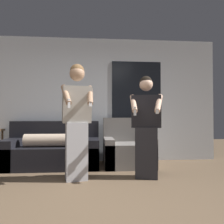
# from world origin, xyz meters

# --- Properties ---
(ground_plane) EXTENTS (14.00, 14.00, 0.00)m
(ground_plane) POSITION_xyz_m (0.00, 0.00, 0.00)
(ground_plane) COLOR brown
(wall_back) EXTENTS (5.67, 0.07, 2.70)m
(wall_back) POSITION_xyz_m (0.02, 2.66, 1.35)
(wall_back) COLOR silver
(wall_back) RESTS_ON ground_plane
(couch) EXTENTS (1.79, 0.89, 0.88)m
(couch) POSITION_xyz_m (-0.69, 2.18, 0.31)
(couch) COLOR black
(couch) RESTS_ON ground_plane
(armchair) EXTENTS (0.96, 0.86, 0.95)m
(armchair) POSITION_xyz_m (0.78, 2.16, 0.31)
(armchair) COLOR slate
(armchair) RESTS_ON ground_plane
(person_left) EXTENTS (0.50, 0.55, 1.77)m
(person_left) POSITION_xyz_m (-0.16, 1.21, 0.91)
(person_left) COLOR #B2B2B7
(person_left) RESTS_ON ground_plane
(person_right) EXTENTS (0.53, 0.55, 1.61)m
(person_right) POSITION_xyz_m (0.93, 1.24, 0.80)
(person_right) COLOR #28282D
(person_right) RESTS_ON ground_plane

